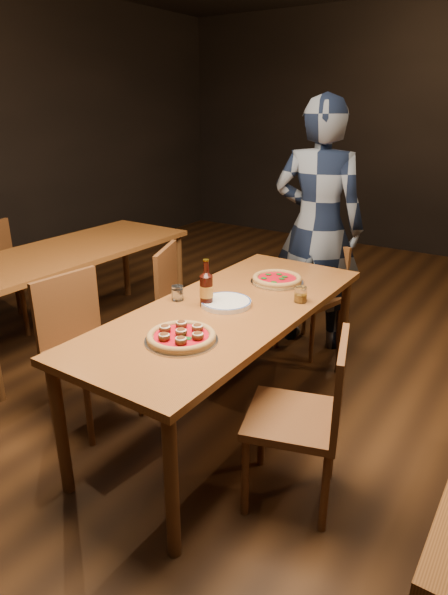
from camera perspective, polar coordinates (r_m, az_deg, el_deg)
The scene contains 16 objects.
ground at distance 3.13m, azimuth 0.52°, elevation -13.85°, with size 9.00×9.00×0.00m, color black.
room_shell at distance 2.57m, azimuth 0.67°, elevation 22.48°, with size 9.00×9.00×9.00m.
table_main at distance 2.80m, azimuth 0.57°, elevation -2.40°, with size 0.80×2.00×0.75m.
table_left at distance 4.11m, azimuth -17.30°, elevation 4.38°, with size 0.80×2.00×0.75m.
chair_main_nw at distance 3.01m, azimuth -14.97°, elevation -5.85°, with size 0.43×0.43×0.93m, color #5A3017, non-canonical shape.
chair_main_sw at distance 3.50m, azimuth -3.29°, elevation -1.21°, with size 0.44×0.44×0.94m, color #5A3017, non-canonical shape.
chair_main_e at distance 2.39m, azimuth 7.92°, elevation -13.41°, with size 0.42×0.42×0.90m, color #5A3017, non-canonical shape.
chair_end at distance 3.85m, azimuth 9.81°, elevation 0.06°, with size 0.40×0.40×0.86m, color #5A3017, non-canonical shape.
chair_nbr_left at distance 4.57m, azimuth -22.70°, elevation 2.52°, with size 0.43×0.43×0.93m, color #5A3017, non-canonical shape.
pizza_meatball at distance 2.38m, azimuth -4.92°, elevation -4.44°, with size 0.35×0.35×0.06m.
pizza_margherita at distance 3.16m, azimuth 6.11°, elevation 2.11°, with size 0.33×0.33×0.04m.
plate_stack at distance 2.79m, azimuth 0.23°, elevation -0.61°, with size 0.28×0.28×0.03m, color white.
beer_bottle at distance 2.75m, azimuth -2.04°, elevation 0.87°, with size 0.07×0.07×0.26m.
water_glass at distance 2.86m, azimuth -5.36°, elevation 0.51°, with size 0.07×0.07×0.09m, color white.
amber_glass at distance 2.85m, azimuth 8.78°, elevation 0.34°, with size 0.07×0.07×0.09m, color #905810.
diner at distance 3.84m, azimuth 10.70°, elevation 7.95°, with size 0.69×0.45×1.89m, color black.
Camera 1 is at (1.40, -2.15, 1.80)m, focal length 30.00 mm.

